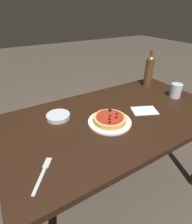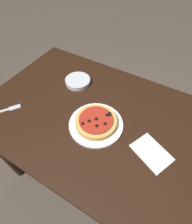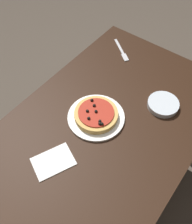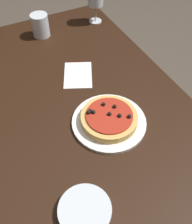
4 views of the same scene
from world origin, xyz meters
TOP-DOWN VIEW (x-y plane):
  - ground_plane at (0.00, 0.00)m, footprint 14.00×14.00m
  - dining_table at (0.00, 0.00)m, footprint 1.41×0.78m
  - dinner_plate at (0.09, 0.05)m, footprint 0.26×0.26m
  - pizza at (0.09, 0.05)m, footprint 0.20×0.20m
  - water_cup at (-0.54, 0.02)m, footprint 0.08×0.08m
  - side_bowl at (0.33, -0.16)m, footprint 0.15×0.15m
  - paper_napkin at (-0.19, 0.06)m, footprint 0.19×0.17m

SIDE VIEW (x-z plane):
  - ground_plane at x=0.00m, z-range 0.00..0.00m
  - dining_table at x=0.00m, z-range 0.28..1.02m
  - paper_napkin at x=-0.19m, z-range 0.74..0.75m
  - dinner_plate at x=0.09m, z-range 0.74..0.76m
  - side_bowl at x=0.33m, z-range 0.74..0.77m
  - pizza at x=0.09m, z-range 0.75..0.79m
  - water_cup at x=-0.54m, z-range 0.74..0.85m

